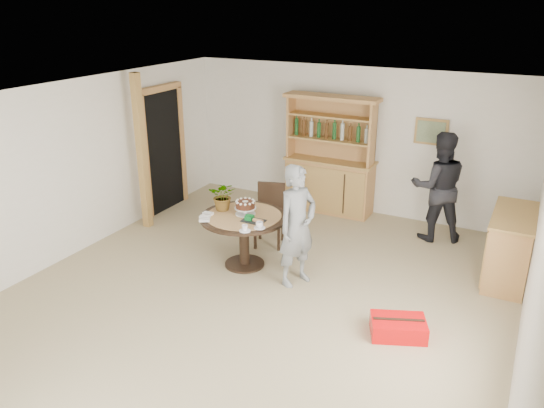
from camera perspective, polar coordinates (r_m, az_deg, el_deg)
The scene contains 17 objects.
ground at distance 6.77m, azimuth -1.83°, elevation -10.14°, with size 7.00×7.00×0.00m, color tan.
room_shell at distance 6.06m, azimuth -1.96°, elevation 4.09°, with size 6.04×7.04×2.52m.
doorway at distance 9.42m, azimuth -11.71°, elevation 5.89°, with size 0.13×1.10×2.18m.
pine_post at distance 8.65m, azimuth -13.84°, elevation 5.34°, with size 0.12×0.12×2.50m, color #AA7E47.
hutch at distance 9.30m, azimuth 6.24°, elevation 3.32°, with size 1.62×0.54×2.04m.
sideboard at distance 7.67m, azimuth 24.22°, elevation -4.22°, with size 0.54×1.26×0.94m.
dining_table at distance 7.31m, azimuth -3.04°, elevation -2.35°, with size 1.20×1.20×0.76m.
dining_chair at distance 8.02m, azimuth -0.21°, elevation -0.68°, with size 0.52×0.52×0.95m.
birthday_cake at distance 7.25m, azimuth -2.88°, elevation -0.19°, with size 0.30×0.30×0.20m.
flower_vase at distance 7.39m, azimuth -5.25°, elevation 0.90°, with size 0.38×0.33×0.42m, color #3F7233.
gift_tray at distance 7.05m, azimuth -2.07°, elevation -1.67°, with size 0.30×0.20×0.08m.
coffee_cup_a at distance 6.83m, azimuth -1.35°, elevation -2.30°, with size 0.15×0.15×0.09m.
coffee_cup_b at distance 6.75m, azimuth -2.94°, elevation -2.66°, with size 0.15×0.15×0.08m.
napkins at distance 7.21m, azimuth -7.14°, elevation -1.37°, with size 0.24×0.33×0.03m.
teen_boy at distance 6.79m, azimuth 2.71°, elevation -2.37°, with size 0.59×0.39×1.62m, color slate.
adult_person at distance 8.45m, azimuth 17.47°, elevation 1.79°, with size 0.83×0.65×1.71m, color black.
red_suitcase at distance 6.23m, azimuth 13.41°, elevation -12.79°, with size 0.71×0.60×0.21m.
Camera 1 is at (2.85, -5.04, 3.52)m, focal length 35.00 mm.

